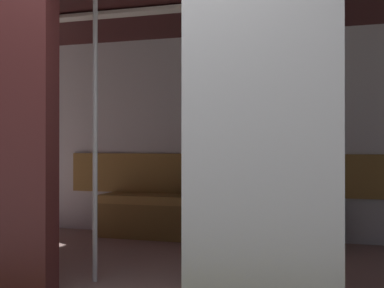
{
  "coord_description": "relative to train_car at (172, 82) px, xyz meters",
  "views": [
    {
      "loc": [
        -1.37,
        2.86,
        0.99
      ],
      "look_at": [
        -0.11,
        -1.26,
        1.02
      ],
      "focal_mm": 47.07,
      "sensor_mm": 36.0,
      "label": 1
    }
  ],
  "objects": [
    {
      "name": "person_seated",
      "position": [
        -0.33,
        -0.99,
        -0.86
      ],
      "size": [
        0.55,
        0.7,
        1.2
      ],
      "color": "#D8CC4C",
      "rests_on": "ground_plane"
    },
    {
      "name": "book",
      "position": [
        -0.75,
        -1.06,
        -1.06
      ],
      "size": [
        0.17,
        0.23,
        0.03
      ],
      "primitive_type": "cube",
      "rotation": [
        0.0,
        0.0,
        0.08
      ],
      "color": "#26598C",
      "rests_on": "bench_seat"
    },
    {
      "name": "grab_pole_door",
      "position": [
        0.34,
        0.73,
        -0.44
      ],
      "size": [
        0.04,
        0.04,
        2.21
      ],
      "primitive_type": "cylinder",
      "color": "silver",
      "rests_on": "ground_plane"
    },
    {
      "name": "bench_seat",
      "position": [
        -0.06,
        -1.04,
        -1.19
      ],
      "size": [
        2.47,
        0.44,
        0.47
      ],
      "color": "olive",
      "rests_on": "ground_plane"
    },
    {
      "name": "handbag",
      "position": [
        0.1,
        -1.08,
        -0.99
      ],
      "size": [
        0.26,
        0.15,
        0.17
      ],
      "color": "#262D4C",
      "rests_on": "bench_seat"
    },
    {
      "name": "train_car",
      "position": [
        0.0,
        0.0,
        0.0
      ],
      "size": [
        6.4,
        2.75,
        2.35
      ],
      "color": "silver",
      "rests_on": "ground_plane"
    }
  ]
}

